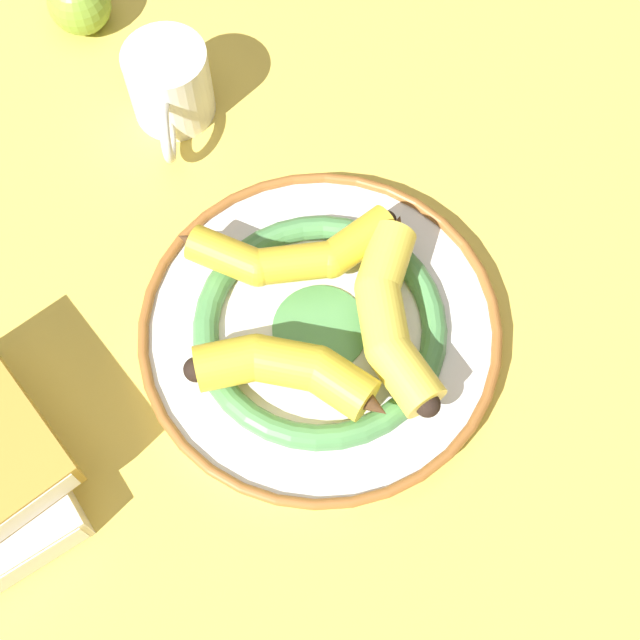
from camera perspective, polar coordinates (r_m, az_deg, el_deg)
ground_plane at (r=0.80m, az=1.49°, el=-2.16°), size 2.80×2.80×0.00m
decorative_bowl at (r=0.79m, az=0.00°, el=-0.66°), size 0.32×0.32×0.03m
banana_a at (r=0.79m, az=-1.97°, el=4.23°), size 0.12×0.19×0.03m
banana_b at (r=0.76m, az=4.51°, el=0.45°), size 0.18×0.11×0.04m
banana_c at (r=0.74m, az=-1.95°, el=-3.24°), size 0.14×0.14×0.04m
coffee_mug at (r=0.91m, az=-9.81°, el=14.52°), size 0.12×0.08×0.08m
apple at (r=1.01m, az=-15.16°, el=19.02°), size 0.07×0.07×0.08m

